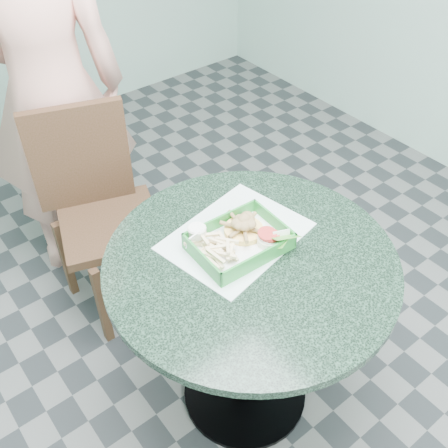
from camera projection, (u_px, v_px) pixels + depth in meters
floor at (245, 392)px, 2.12m from camera, size 4.00×5.00×0.02m
cafe_table at (249, 299)px, 1.73m from camera, size 0.91×0.91×0.75m
dining_chair at (98, 200)px, 2.19m from camera, size 0.40×0.40×0.93m
diner_person at (40, 54)px, 2.02m from camera, size 0.89×0.71×2.12m
placemat at (236, 240)px, 1.69m from camera, size 0.49×0.41×0.00m
food_basket at (239, 249)px, 1.64m from camera, size 0.29×0.21×0.06m
crab_sandwich at (243, 229)px, 1.66m from camera, size 0.13×0.13×0.07m
fries_pile at (214, 252)px, 1.60m from camera, size 0.12×0.13×0.05m
sauce_ramekin at (197, 237)px, 1.63m from camera, size 0.06×0.06×0.03m
garnish_cup at (272, 242)px, 1.63m from camera, size 0.11×0.10×0.04m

